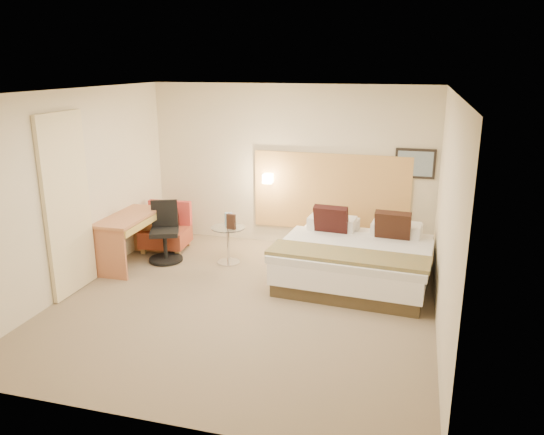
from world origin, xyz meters
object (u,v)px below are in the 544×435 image
(lounge_chair, at_px, (167,231))
(side_table, at_px, (228,243))
(desk_chair, at_px, (165,237))
(desk, at_px, (130,226))
(bed, at_px, (356,258))

(lounge_chair, distance_m, side_table, 1.28)
(side_table, height_order, desk_chair, desk_chair)
(desk, height_order, desk_chair, desk_chair)
(bed, distance_m, desk, 3.45)
(lounge_chair, bearing_deg, desk_chair, -66.17)
(desk_chair, bearing_deg, desk, -143.12)
(bed, relative_size, desk_chair, 2.34)
(desk, bearing_deg, lounge_chair, 76.95)
(bed, distance_m, desk_chair, 3.00)
(side_table, bearing_deg, desk_chair, -171.94)
(bed, xyz_separation_m, lounge_chair, (-3.23, 0.51, -0.02))
(bed, bearing_deg, side_table, 176.04)
(bed, xyz_separation_m, desk, (-3.42, -0.32, 0.30))
(bed, height_order, desk, bed)
(desk, distance_m, desk_chair, 0.57)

